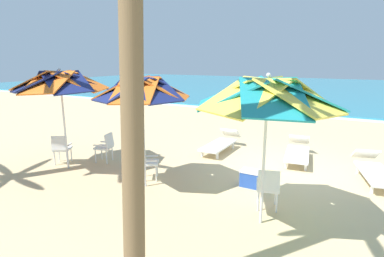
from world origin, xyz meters
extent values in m
plane|color=#D3B784|center=(0.00, 0.00, 0.00)|extent=(80.00, 80.00, 0.00)
cube|color=teal|center=(0.00, 27.52, 0.05)|extent=(80.00, 36.00, 0.10)
cube|color=white|center=(0.00, 9.22, 0.01)|extent=(80.00, 0.70, 0.01)
cylinder|color=silver|center=(0.18, -2.91, 1.12)|extent=(0.05, 0.05, 2.24)
cube|color=teal|center=(0.73, -2.68, 2.40)|extent=(1.41, 1.31, 0.54)
cube|color=#EFDB4C|center=(0.41, -2.36, 2.40)|extent=(1.32, 1.38, 0.54)
cube|color=teal|center=(-0.05, -2.36, 2.40)|extent=(1.31, 1.41, 0.54)
cube|color=#EFDB4C|center=(-0.37, -2.68, 2.40)|extent=(1.38, 1.32, 0.54)
cube|color=teal|center=(-0.37, -3.14, 2.40)|extent=(1.41, 1.31, 0.54)
cube|color=#EFDB4C|center=(-0.05, -3.47, 2.40)|extent=(1.32, 1.38, 0.54)
cube|color=teal|center=(0.41, -3.47, 2.40)|extent=(1.31, 1.41, 0.54)
cube|color=#EFDB4C|center=(0.73, -3.14, 2.40)|extent=(1.38, 1.32, 0.54)
sphere|color=silver|center=(0.18, -2.91, 2.70)|extent=(0.08, 0.08, 0.08)
cube|color=white|center=(0.12, -2.27, 0.44)|extent=(0.55, 0.55, 0.05)
cube|color=white|center=(0.18, -2.46, 0.67)|extent=(0.43, 0.21, 0.40)
cube|color=white|center=(-0.07, -2.33, 0.55)|extent=(0.15, 0.39, 0.03)
cube|color=white|center=(0.31, -2.22, 0.55)|extent=(0.15, 0.39, 0.03)
cylinder|color=white|center=(-0.10, -2.16, 0.21)|extent=(0.04, 0.04, 0.41)
cylinder|color=white|center=(0.24, -2.05, 0.21)|extent=(0.04, 0.04, 0.41)
cylinder|color=white|center=(0.01, -2.49, 0.21)|extent=(0.04, 0.04, 0.41)
cylinder|color=white|center=(0.34, -2.39, 0.21)|extent=(0.04, 0.04, 0.41)
cylinder|color=silver|center=(-2.70, -2.61, 1.09)|extent=(0.05, 0.05, 2.19)
cube|color=orange|center=(-2.21, -2.41, 2.35)|extent=(1.21, 1.16, 0.51)
cube|color=navy|center=(-2.50, -2.12, 2.35)|extent=(1.15, 1.22, 0.51)
cube|color=orange|center=(-2.90, -2.12, 2.35)|extent=(1.16, 1.21, 0.51)
cube|color=navy|center=(-3.19, -2.41, 2.35)|extent=(1.22, 1.15, 0.51)
cube|color=orange|center=(-3.19, -2.82, 2.35)|extent=(1.21, 1.16, 0.51)
cube|color=navy|center=(-2.90, -3.10, 2.35)|extent=(1.15, 1.22, 0.51)
cube|color=orange|center=(-2.50, -3.10, 2.35)|extent=(1.16, 1.21, 0.51)
cube|color=navy|center=(-2.21, -2.82, 2.35)|extent=(1.22, 1.15, 0.51)
sphere|color=silver|center=(-2.70, -2.61, 2.65)|extent=(0.08, 0.08, 0.08)
cube|color=white|center=(-2.88, -2.19, 0.44)|extent=(0.61, 0.61, 0.05)
cube|color=white|center=(-3.05, -2.30, 0.67)|extent=(0.30, 0.41, 0.40)
cube|color=white|center=(-2.99, -2.02, 0.55)|extent=(0.36, 0.24, 0.03)
cube|color=white|center=(-2.78, -2.36, 0.55)|extent=(0.36, 0.24, 0.03)
cylinder|color=white|center=(-2.83, -1.95, 0.21)|extent=(0.04, 0.04, 0.41)
cylinder|color=white|center=(-2.64, -2.25, 0.21)|extent=(0.04, 0.04, 0.41)
cylinder|color=white|center=(-3.12, -2.14, 0.21)|extent=(0.04, 0.04, 0.41)
cylinder|color=white|center=(-2.94, -2.44, 0.21)|extent=(0.04, 0.04, 0.41)
cylinder|color=silver|center=(-5.37, -2.64, 1.13)|extent=(0.05, 0.05, 2.26)
cube|color=orange|center=(-4.83, -2.41, 2.41)|extent=(1.35, 1.30, 0.54)
cube|color=navy|center=(-5.14, -2.10, 2.41)|extent=(1.28, 1.39, 0.54)
cube|color=orange|center=(-5.59, -2.10, 2.41)|extent=(1.30, 1.35, 0.54)
cube|color=navy|center=(-5.91, -2.41, 2.41)|extent=(1.39, 1.28, 0.54)
cube|color=orange|center=(-5.91, -2.87, 2.41)|extent=(1.35, 1.30, 0.54)
cube|color=navy|center=(-5.59, -3.18, 2.41)|extent=(1.28, 1.39, 0.54)
cube|color=orange|center=(-5.14, -3.18, 2.41)|extent=(1.30, 1.35, 0.54)
cube|color=navy|center=(-4.83, -2.87, 2.41)|extent=(1.39, 1.28, 0.54)
sphere|color=silver|center=(-5.37, -2.64, 2.71)|extent=(0.08, 0.08, 0.08)
cube|color=white|center=(-4.88, -1.76, 0.44)|extent=(0.54, 0.54, 0.05)
cube|color=white|center=(-4.68, -1.71, 0.67)|extent=(0.21, 0.43, 0.40)
cube|color=white|center=(-4.82, -1.95, 0.55)|extent=(0.39, 0.15, 0.03)
cube|color=white|center=(-4.93, -1.57, 0.55)|extent=(0.39, 0.15, 0.03)
cylinder|color=white|center=(-5.00, -1.98, 0.21)|extent=(0.04, 0.04, 0.41)
cylinder|color=white|center=(-5.09, -1.64, 0.21)|extent=(0.04, 0.04, 0.41)
cylinder|color=white|center=(-4.66, -1.88, 0.21)|extent=(0.04, 0.04, 0.41)
cylinder|color=white|center=(-4.75, -1.54, 0.21)|extent=(0.04, 0.04, 0.41)
cube|color=white|center=(-5.83, -2.44, 0.44)|extent=(0.61, 0.61, 0.05)
cube|color=white|center=(-5.72, -2.61, 0.67)|extent=(0.41, 0.30, 0.40)
cube|color=white|center=(-6.00, -2.54, 0.55)|extent=(0.24, 0.36, 0.03)
cube|color=white|center=(-5.66, -2.33, 0.55)|extent=(0.24, 0.36, 0.03)
cylinder|color=white|center=(-6.07, -2.38, 0.21)|extent=(0.04, 0.04, 0.41)
cylinder|color=white|center=(-5.77, -2.19, 0.21)|extent=(0.04, 0.04, 0.41)
cylinder|color=white|center=(-5.88, -2.68, 0.21)|extent=(0.04, 0.04, 0.41)
cylinder|color=white|center=(-5.58, -2.49, 0.21)|extent=(0.04, 0.04, 0.41)
cube|color=white|center=(2.13, 0.22, 0.25)|extent=(1.02, 1.80, 0.06)
cube|color=white|center=(1.88, 1.25, 0.44)|extent=(0.70, 0.61, 0.36)
cube|color=white|center=(2.02, -0.46, 0.11)|extent=(0.06, 0.06, 0.22)
cube|color=white|center=(2.23, 0.90, 0.11)|extent=(0.06, 0.06, 0.22)
cube|color=white|center=(1.73, 0.78, 0.11)|extent=(0.06, 0.06, 0.22)
cube|color=white|center=(0.15, 0.94, 0.25)|extent=(0.85, 1.77, 0.06)
cube|color=white|center=(0.01, 1.98, 0.44)|extent=(0.66, 0.55, 0.36)
cube|color=white|center=(0.48, 0.34, 0.11)|extent=(0.06, 0.06, 0.22)
cube|color=white|center=(-0.03, 0.27, 0.11)|extent=(0.06, 0.06, 0.22)
cube|color=white|center=(0.32, 1.60, 0.11)|extent=(0.06, 0.06, 0.22)
cube|color=white|center=(-0.19, 1.54, 0.11)|extent=(0.06, 0.06, 0.22)
cube|color=white|center=(-2.28, 0.70, 0.25)|extent=(0.65, 1.70, 0.06)
cube|color=white|center=(-2.27, 1.76, 0.44)|extent=(0.61, 0.48, 0.36)
cube|color=white|center=(-2.03, 0.06, 0.11)|extent=(0.06, 0.06, 0.22)
cube|color=white|center=(-2.54, 0.07, 0.11)|extent=(0.06, 0.06, 0.22)
cube|color=white|center=(-2.02, 1.34, 0.11)|extent=(0.06, 0.06, 0.22)
cube|color=white|center=(-2.53, 1.34, 0.11)|extent=(0.06, 0.06, 0.22)
cylinder|color=brown|center=(-0.65, -5.38, 2.91)|extent=(0.26, 0.52, 5.83)
cube|color=blue|center=(-0.49, -1.40, 0.18)|extent=(0.48, 0.32, 0.36)
cube|color=white|center=(-0.49, -1.40, 0.38)|extent=(0.50, 0.34, 0.04)
camera|label=1|loc=(1.49, -7.93, 2.93)|focal=28.05mm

